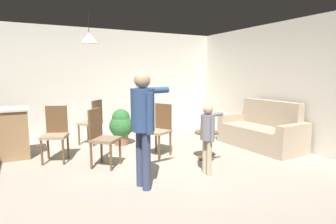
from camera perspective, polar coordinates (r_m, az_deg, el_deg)
name	(u,v)px	position (r m, az deg, el deg)	size (l,w,h in m)	color
ground	(157,171)	(4.67, -2.20, -11.97)	(7.68, 7.68, 0.00)	#9E9384
wall_back	(105,82)	(7.41, -12.87, 5.97)	(6.40, 0.10, 2.70)	silver
wall_right	(294,85)	(6.43, 24.61, 5.13)	(0.10, 6.40, 2.70)	silver
couch_floral	(262,132)	(6.34, 18.76, -3.88)	(0.95, 1.85, 1.00)	tan
side_table_by_couch	(206,142)	(5.23, 7.91, -6.10)	(0.44, 0.44, 0.52)	brown
person_adult	(144,117)	(3.78, -5.05, -1.07)	(0.77, 0.54, 1.62)	#384260
person_child	(208,131)	(4.38, 8.26, -3.97)	(0.58, 0.32, 1.11)	tan
dining_chair_by_counter	(160,127)	(5.39, -1.72, -3.19)	(0.56, 0.56, 1.00)	brown
dining_chair_near_wall	(56,131)	(5.44, -22.17, -3.71)	(0.54, 0.54, 1.00)	brown
dining_chair_centre_back	(101,135)	(4.86, -13.56, -4.68)	(0.59, 0.59, 1.00)	brown
dining_chair_spare	(93,120)	(6.42, -15.22, -1.65)	(0.59, 0.59, 1.00)	brown
potted_plant_corner	(121,125)	(6.25, -9.63, -2.67)	(0.53, 0.53, 0.81)	brown
spare_remote_on_table	(208,130)	(5.22, 8.15, -3.74)	(0.04, 0.13, 0.04)	white
ceiling_light_pendant	(89,38)	(5.55, -15.96, 14.51)	(0.32, 0.32, 0.55)	silver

